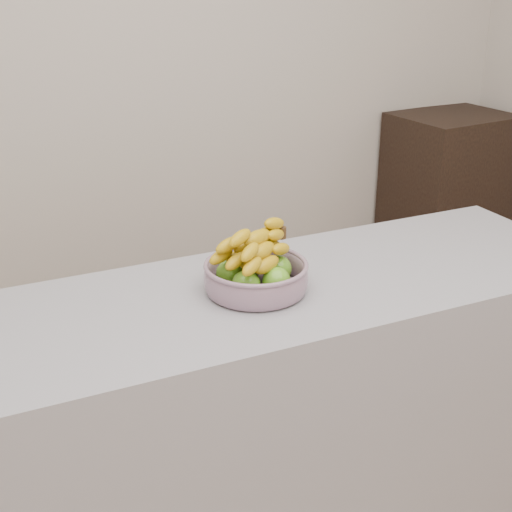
{
  "coord_description": "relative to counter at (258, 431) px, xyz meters",
  "views": [
    {
      "loc": [
        -0.73,
        -0.98,
        1.71
      ],
      "look_at": [
        -0.01,
        0.56,
        1.0
      ],
      "focal_mm": 50.0,
      "sensor_mm": 36.0,
      "label": 1
    }
  ],
  "objects": [
    {
      "name": "counter",
      "position": [
        0.0,
        0.0,
        0.0
      ],
      "size": [
        2.0,
        0.6,
        0.9
      ],
      "primitive_type": "cube",
      "color": "#98979F",
      "rests_on": "ground"
    },
    {
      "name": "cabinet",
      "position": [
        1.65,
        1.22,
        0.05
      ],
      "size": [
        0.59,
        0.49,
        1.0
      ],
      "primitive_type": "cube",
      "rotation": [
        0.0,
        0.0,
        0.09
      ],
      "color": "black",
      "rests_on": "ground"
    },
    {
      "name": "fruit_bowl",
      "position": [
        -0.01,
        -0.0,
        0.5
      ],
      "size": [
        0.27,
        0.27,
        0.17
      ],
      "rotation": [
        0.0,
        0.0,
        0.43
      ],
      "color": "#A2ABC2",
      "rests_on": "counter"
    }
  ]
}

